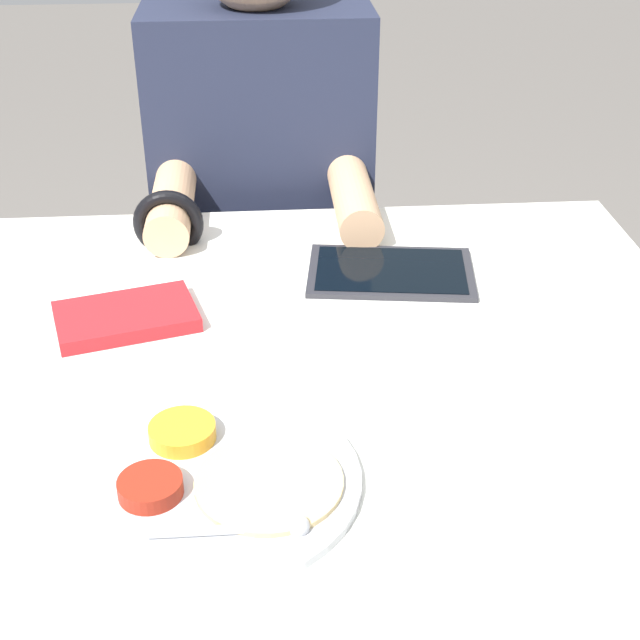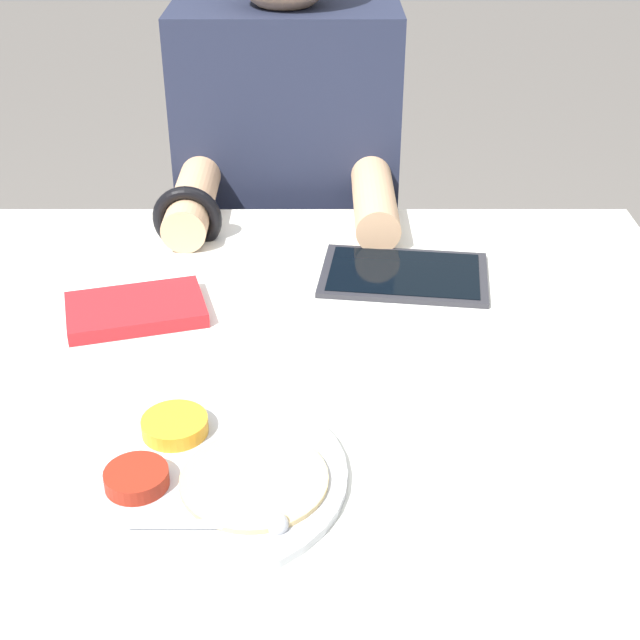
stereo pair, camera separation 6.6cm
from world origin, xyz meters
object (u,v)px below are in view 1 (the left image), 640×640
at_px(person_diner, 265,257).
at_px(thali_tray, 218,478).
at_px(tablet_device, 391,272).
at_px(red_notebook, 126,318).

bearing_deg(person_diner, thali_tray, -93.99).
relative_size(thali_tray, person_diner, 0.24).
bearing_deg(tablet_device, person_diner, 114.26).
relative_size(red_notebook, person_diner, 0.17).
height_order(thali_tray, red_notebook, thali_tray).
height_order(thali_tray, person_diner, person_diner).
bearing_deg(thali_tray, red_notebook, 111.40).
relative_size(red_notebook, tablet_device, 0.80).
relative_size(thali_tray, tablet_device, 1.14).
bearing_deg(tablet_device, thali_tray, -118.63).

